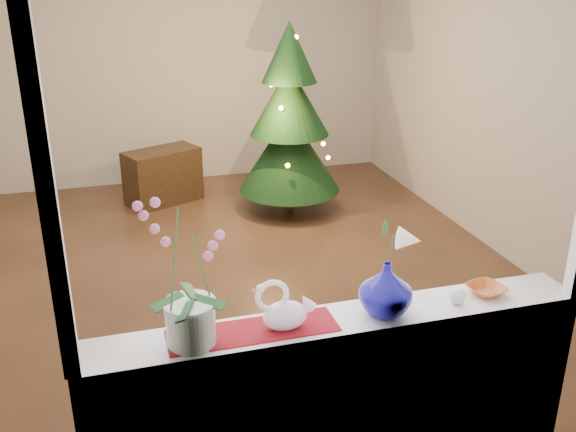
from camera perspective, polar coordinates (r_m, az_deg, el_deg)
name	(u,v)px	position (r m, az deg, el deg)	size (l,w,h in m)	color
ground	(234,271)	(5.21, -4.83, -4.91)	(5.00, 5.00, 0.00)	#332115
wall_back	(183,59)	(7.20, -9.32, 13.63)	(4.50, 0.10, 2.70)	#BCB2A5
wall_front	(356,237)	(2.46, 6.03, -1.85)	(4.50, 0.10, 2.70)	#BCB2A5
wall_right	(498,89)	(5.63, 18.16, 10.65)	(0.10, 5.00, 2.70)	#BCB2A5
window_apron	(344,423)	(2.97, 5.01, -17.87)	(2.20, 0.08, 0.88)	white
windowsill	(340,322)	(2.77, 4.66, -9.38)	(2.20, 0.26, 0.04)	white
window_frame	(356,146)	(2.37, 6.09, 6.22)	(2.22, 0.06, 1.60)	white
runner	(253,331)	(2.66, -3.13, -10.14)	(0.70, 0.20, 0.01)	maroon
orchid_pot	(187,274)	(2.46, -8.93, -5.07)	(0.21, 0.21, 0.62)	white
swan	(285,305)	(2.63, -0.27, -7.93)	(0.25, 0.12, 0.22)	white
blue_vase	(386,285)	(2.75, 8.72, -6.09)	(0.26, 0.26, 0.27)	#070664
lily	(389,233)	(2.65, 9.01, -1.49)	(0.15, 0.09, 0.21)	white
paperweight	(457,296)	(2.94, 14.83, -6.91)	(0.07, 0.07, 0.07)	silver
amber_dish	(486,290)	(3.06, 17.21, -6.34)	(0.14, 0.14, 0.04)	#B05120
xmas_tree	(289,120)	(6.21, 0.12, 8.57)	(1.00, 1.00, 1.83)	#12311D
side_table	(163,176)	(6.71, -11.06, 3.50)	(0.74, 0.37, 0.55)	black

